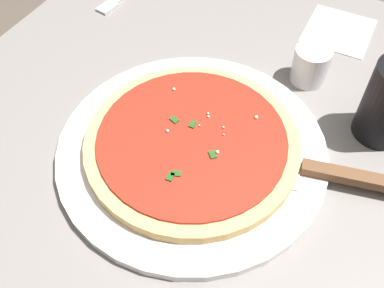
{
  "coord_description": "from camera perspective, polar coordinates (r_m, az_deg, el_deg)",
  "views": [
    {
      "loc": [
        -0.32,
        -0.21,
        1.25
      ],
      "look_at": [
        0.01,
        -0.03,
        0.78
      ],
      "focal_mm": 42.47,
      "sensor_mm": 36.0,
      "label": 1
    }
  ],
  "objects": [
    {
      "name": "serving_plate",
      "position": [
        0.62,
        0.0,
        -0.77
      ],
      "size": [
        0.36,
        0.36,
        0.01
      ],
      "primitive_type": "cylinder",
      "color": "white",
      "rests_on": "restaurant_table"
    },
    {
      "name": "napkin_folded_right",
      "position": [
        0.85,
        17.93,
        13.37
      ],
      "size": [
        0.12,
        0.11,
        0.0
      ],
      "primitive_type": "cube",
      "rotation": [
        0.0,
        0.0,
        0.04
      ],
      "color": "white",
      "rests_on": "restaurant_table"
    },
    {
      "name": "restaurant_table",
      "position": [
        0.75,
        -2.08,
        -7.7
      ],
      "size": [
        0.97,
        0.76,
        0.76
      ],
      "color": "black",
      "rests_on": "ground_plane"
    },
    {
      "name": "pizza",
      "position": [
        0.6,
        0.0,
        0.17
      ],
      "size": [
        0.29,
        0.29,
        0.02
      ],
      "color": "#DBB26B",
      "rests_on": "serving_plate"
    },
    {
      "name": "cup_small_sauce",
      "position": [
        0.72,
        14.66,
        9.58
      ],
      "size": [
        0.06,
        0.06,
        0.06
      ],
      "primitive_type": "cylinder",
      "color": "silver",
      "rests_on": "restaurant_table"
    },
    {
      "name": "pizza_server",
      "position": [
        0.6,
        15.84,
        -3.32
      ],
      "size": [
        0.1,
        0.22,
        0.01
      ],
      "color": "silver",
      "rests_on": "serving_plate"
    }
  ]
}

